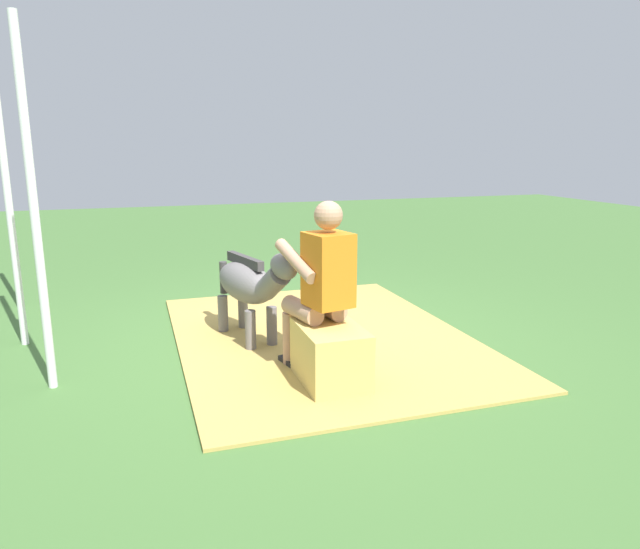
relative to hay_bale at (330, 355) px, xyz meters
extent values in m
plane|color=#426B33|center=(0.88, -0.02, -0.22)|extent=(24.00, 24.00, 0.00)
cube|color=tan|center=(0.96, -0.25, -0.20)|extent=(3.30, 2.49, 0.02)
cube|color=tan|center=(0.00, 0.00, 0.00)|extent=(0.63, 0.42, 0.43)
cylinder|color=tan|center=(0.22, 0.14, 0.29)|extent=(0.42, 0.22, 0.14)
cylinder|color=tan|center=(0.42, 0.19, 0.00)|extent=(0.11, 0.11, 0.43)
cube|color=black|center=(0.42, 0.19, -0.19)|extent=(0.24, 0.15, 0.06)
cylinder|color=tan|center=(0.27, -0.05, 0.29)|extent=(0.42, 0.22, 0.14)
cylinder|color=tan|center=(0.46, -0.01, 0.00)|extent=(0.11, 0.11, 0.43)
cube|color=black|center=(0.46, -0.01, -0.19)|extent=(0.24, 0.15, 0.06)
cube|color=orange|center=(0.05, 0.00, 0.62)|extent=(0.35, 0.34, 0.52)
cylinder|color=tan|center=(0.19, 0.20, 0.67)|extent=(0.51, 0.20, 0.26)
cylinder|color=tan|center=(0.26, -0.12, 0.67)|extent=(0.51, 0.20, 0.26)
sphere|color=tan|center=(0.05, 0.00, 1.00)|extent=(0.20, 0.20, 0.20)
ellipsoid|color=slate|center=(1.13, 0.38, 0.31)|extent=(0.89, 0.53, 0.34)
cylinder|color=slate|center=(0.89, 0.22, -0.04)|extent=(0.09, 0.09, 0.35)
cylinder|color=slate|center=(0.83, 0.41, -0.04)|extent=(0.09, 0.09, 0.35)
cylinder|color=slate|center=(1.43, 0.36, -0.04)|extent=(0.09, 0.09, 0.35)
cylinder|color=slate|center=(1.38, 0.55, -0.04)|extent=(0.09, 0.09, 0.35)
cylinder|color=slate|center=(0.65, 0.26, 0.41)|extent=(0.40, 0.27, 0.33)
ellipsoid|color=slate|center=(0.47, 0.21, 0.57)|extent=(0.35, 0.24, 0.20)
cube|color=#3A3838|center=(1.13, 0.38, 0.50)|extent=(0.60, 0.21, 0.08)
cylinder|color=#3A3838|center=(1.59, 0.51, 0.26)|extent=(0.07, 0.07, 0.30)
cylinder|color=silver|center=(0.56, 1.89, 1.04)|extent=(0.06, 0.06, 2.50)
cylinder|color=silver|center=(2.92, 2.47, 1.04)|extent=(0.06, 0.06, 2.50)
cylinder|color=silver|center=(1.62, 2.23, 1.04)|extent=(0.06, 0.06, 2.50)
camera|label=1|loc=(-3.66, 1.27, 1.47)|focal=32.35mm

